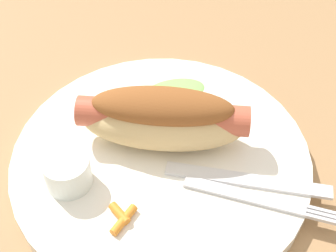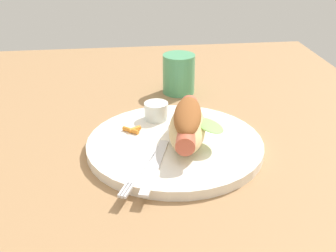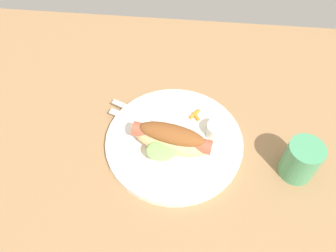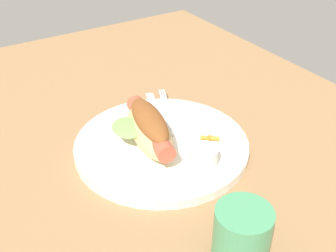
{
  "view_description": "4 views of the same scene",
  "coord_description": "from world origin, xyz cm",
  "px_view_note": "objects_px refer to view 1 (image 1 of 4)",
  "views": [
    {
      "loc": [
        -1.66,
        -30.89,
        38.91
      ],
      "look_at": [
        1.75,
        -0.17,
        4.94
      ],
      "focal_mm": 52.76,
      "sensor_mm": 36.0,
      "label": 1
    },
    {
      "loc": [
        63.31,
        -9.49,
        35.86
      ],
      "look_at": [
        -0.31,
        -1.86,
        3.76
      ],
      "focal_mm": 46.42,
      "sensor_mm": 36.0,
      "label": 2
    },
    {
      "loc": [
        -1.7,
        38.99,
        59.57
      ],
      "look_at": [
        2.49,
        -2.69,
        3.77
      ],
      "focal_mm": 35.64,
      "sensor_mm": 36.0,
      "label": 3
    },
    {
      "loc": [
        -48.58,
        29.05,
        42.77
      ],
      "look_at": [
        1.25,
        -2.33,
        4.05
      ],
      "focal_mm": 45.51,
      "sensor_mm": 36.0,
      "label": 4
    }
  ],
  "objects_px": {
    "hot_dog": "(163,117)",
    "carrot_garnish": "(122,217)",
    "knife": "(248,180)",
    "sauce_ramekin": "(67,172)",
    "plate": "(161,160)",
    "fork": "(258,199)"
  },
  "relations": [
    {
      "from": "hot_dog",
      "to": "carrot_garnish",
      "type": "relative_size",
      "value": 5.05
    },
    {
      "from": "knife",
      "to": "sauce_ramekin",
      "type": "bearing_deg",
      "value": -169.09
    },
    {
      "from": "sauce_ramekin",
      "to": "hot_dog",
      "type": "bearing_deg",
      "value": 24.96
    },
    {
      "from": "plate",
      "to": "knife",
      "type": "height_order",
      "value": "knife"
    },
    {
      "from": "sauce_ramekin",
      "to": "knife",
      "type": "distance_m",
      "value": 0.17
    },
    {
      "from": "hot_dog",
      "to": "carrot_garnish",
      "type": "distance_m",
      "value": 0.1
    },
    {
      "from": "sauce_ramekin",
      "to": "carrot_garnish",
      "type": "distance_m",
      "value": 0.07
    },
    {
      "from": "fork",
      "to": "knife",
      "type": "xyz_separation_m",
      "value": [
        -0.0,
        0.02,
        -0.0
      ]
    },
    {
      "from": "plate",
      "to": "hot_dog",
      "type": "distance_m",
      "value": 0.05
    },
    {
      "from": "plate",
      "to": "knife",
      "type": "bearing_deg",
      "value": -27.57
    },
    {
      "from": "sauce_ramekin",
      "to": "knife",
      "type": "bearing_deg",
      "value": -6.16
    },
    {
      "from": "sauce_ramekin",
      "to": "plate",
      "type": "bearing_deg",
      "value": 14.31
    },
    {
      "from": "hot_dog",
      "to": "knife",
      "type": "distance_m",
      "value": 0.1
    },
    {
      "from": "plate",
      "to": "hot_dog",
      "type": "height_order",
      "value": "hot_dog"
    },
    {
      "from": "knife",
      "to": "carrot_garnish",
      "type": "distance_m",
      "value": 0.12
    },
    {
      "from": "carrot_garnish",
      "to": "hot_dog",
      "type": "bearing_deg",
      "value": 62.83
    },
    {
      "from": "carrot_garnish",
      "to": "fork",
      "type": "bearing_deg",
      "value": 2.93
    },
    {
      "from": "sauce_ramekin",
      "to": "fork",
      "type": "bearing_deg",
      "value": -13.12
    },
    {
      "from": "plate",
      "to": "knife",
      "type": "relative_size",
      "value": 1.89
    },
    {
      "from": "plate",
      "to": "carrot_garnish",
      "type": "height_order",
      "value": "carrot_garnish"
    },
    {
      "from": "hot_dog",
      "to": "knife",
      "type": "bearing_deg",
      "value": -28.38
    },
    {
      "from": "knife",
      "to": "carrot_garnish",
      "type": "relative_size",
      "value": 4.68
    }
  ]
}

